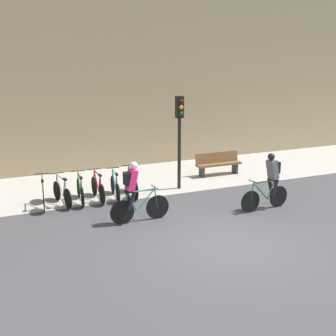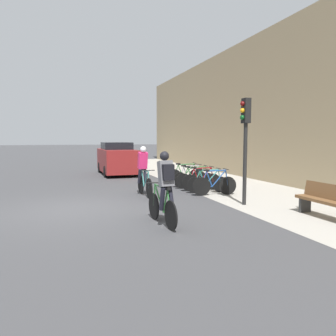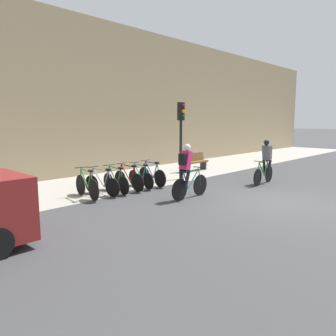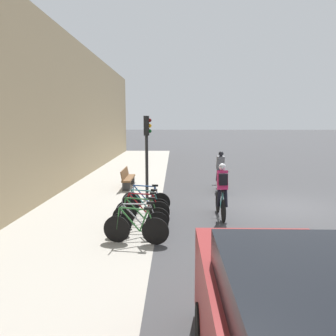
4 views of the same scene
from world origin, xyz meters
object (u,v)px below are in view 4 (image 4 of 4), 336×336
at_px(cyclist_pink, 222,190).
at_px(cyclist_grey, 221,170).
at_px(parked_bike_1, 139,222).
at_px(traffic_light_pole, 147,142).
at_px(parked_bike_0, 136,228).
at_px(parked_bike_2, 141,215).
at_px(parked_bike_5, 146,200).
at_px(bench, 127,178).
at_px(parked_bike_3, 143,210).
at_px(parked_bike_4, 144,205).

relative_size(cyclist_pink, cyclist_grey, 1.02).
distance_m(parked_bike_1, traffic_light_pole, 4.61).
bearing_deg(traffic_light_pole, parked_bike_0, -178.75).
xyz_separation_m(cyclist_grey, parked_bike_2, (-5.24, 3.03, -0.55)).
distance_m(parked_bike_5, bench, 4.25).
distance_m(parked_bike_0, parked_bike_5, 2.96).
bearing_deg(cyclist_grey, parked_bike_1, 152.50).
height_order(parked_bike_5, traffic_light_pole, traffic_light_pole).
relative_size(cyclist_grey, parked_bike_2, 1.06).
xyz_separation_m(parked_bike_2, bench, (5.84, 1.23, 0.08)).
distance_m(cyclist_pink, parked_bike_3, 2.57).
relative_size(parked_bike_5, bench, 0.90).
bearing_deg(parked_bike_4, parked_bike_1, 179.98).
height_order(cyclist_pink, cyclist_grey, cyclist_pink).
relative_size(parked_bike_0, traffic_light_pole, 0.52).
height_order(parked_bike_0, parked_bike_2, parked_bike_0).
height_order(cyclist_grey, parked_bike_2, cyclist_grey).
xyz_separation_m(parked_bike_1, parked_bike_4, (1.77, -0.00, -0.01)).
relative_size(cyclist_grey, parked_bike_5, 1.06).
height_order(parked_bike_4, bench, parked_bike_4).
bearing_deg(cyclist_pink, parked_bike_2, 111.62).
distance_m(parked_bike_2, parked_bike_4, 1.18).
bearing_deg(parked_bike_1, parked_bike_5, 0.01).
xyz_separation_m(parked_bike_0, parked_bike_4, (2.37, -0.00, -0.03)).
bearing_deg(cyclist_pink, bench, 37.33).
bearing_deg(cyclist_pink, parked_bike_4, 85.39).
bearing_deg(cyclist_grey, traffic_light_pole, 117.44).
xyz_separation_m(cyclist_pink, traffic_light_pole, (2.63, 2.58, 1.36)).
relative_size(parked_bike_2, bench, 0.90).
xyz_separation_m(cyclist_pink, parked_bike_1, (-1.57, 2.48, -0.55)).
bearing_deg(bench, parked_bike_0, -170.11).
relative_size(parked_bike_0, parked_bike_4, 1.05).
xyz_separation_m(parked_bike_5, traffic_light_pole, (1.84, 0.10, 1.90)).
bearing_deg(parked_bike_1, parked_bike_4, -0.02).
distance_m(cyclist_pink, parked_bike_0, 3.33).
relative_size(cyclist_pink, traffic_light_pole, 0.55).
height_order(cyclist_grey, parked_bike_5, cyclist_grey).
bearing_deg(parked_bike_3, parked_bike_1, -179.99).
height_order(cyclist_pink, parked_bike_0, cyclist_pink).
distance_m(cyclist_pink, parked_bike_4, 2.55).
distance_m(parked_bike_5, traffic_light_pole, 2.64).
distance_m(parked_bike_1, parked_bike_2, 0.59).
bearing_deg(traffic_light_pole, cyclist_pink, -135.48).
distance_m(parked_bike_2, traffic_light_pole, 4.09).
height_order(parked_bike_3, bench, parked_bike_3).
bearing_deg(parked_bike_0, traffic_light_pole, 1.25).
bearing_deg(parked_bike_4, cyclist_pink, -94.61).
bearing_deg(cyclist_pink, parked_bike_3, 98.95).
bearing_deg(parked_bike_2, parked_bike_0, 179.93).
height_order(parked_bike_4, parked_bike_5, parked_bike_5).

